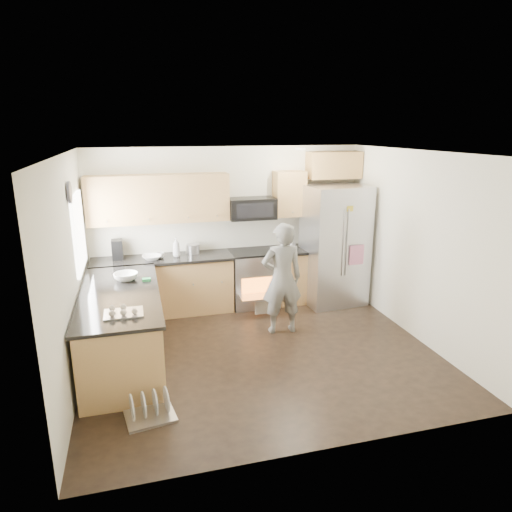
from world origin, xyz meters
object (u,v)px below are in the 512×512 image
object	(u,v)px
dish_rack	(150,411)
person	(282,279)
refrigerator	(334,246)
stove_range	(254,266)

from	to	relation	value
dish_rack	person	bearing A→B (deg)	39.87
person	refrigerator	bearing A→B (deg)	-141.45
stove_range	refrigerator	distance (m)	1.39
stove_range	refrigerator	xyz separation A→B (m)	(1.33, -0.24, 0.32)
refrigerator	person	world-z (taller)	refrigerator
stove_range	dish_rack	xyz separation A→B (m)	(-1.84, -2.77, -0.60)
person	dish_rack	bearing A→B (deg)	41.85
refrigerator	dish_rack	bearing A→B (deg)	-145.73
person	stove_range	bearing A→B (deg)	-82.20
stove_range	person	distance (m)	1.16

